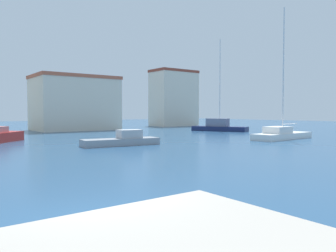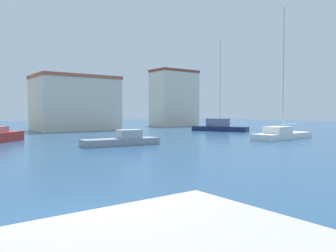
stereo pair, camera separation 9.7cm
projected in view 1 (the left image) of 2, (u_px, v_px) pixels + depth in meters
name	position (u px, v px, depth m)	size (l,w,h in m)	color
water	(151.00, 140.00, 32.95)	(160.00, 160.00, 0.00)	navy
sailboat_white_distant_east	(281.00, 134.00, 33.78)	(8.11, 2.91, 13.25)	white
motorboat_red_near_pier	(1.00, 136.00, 30.45)	(4.47, 4.65, 1.45)	#B22823
sailboat_navy_mid_harbor	(219.00, 126.00, 48.20)	(5.19, 8.16, 13.17)	#19234C
motorboat_grey_behind_lamppost	(123.00, 140.00, 27.47)	(6.56, 2.41, 1.28)	gray
warehouse_block	(75.00, 103.00, 50.97)	(12.05, 8.32, 8.20)	beige
waterfront_apartments	(174.00, 98.00, 65.69)	(8.73, 5.39, 10.93)	beige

